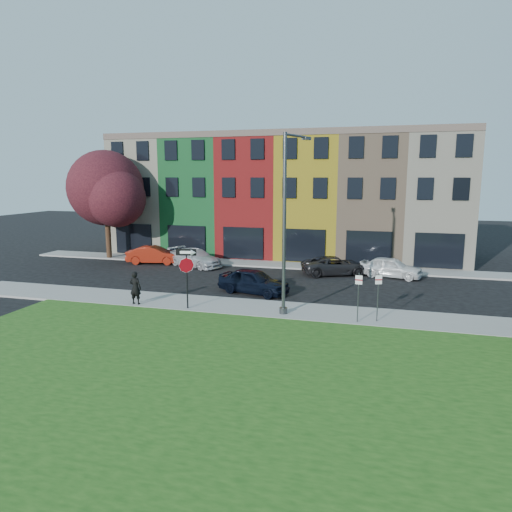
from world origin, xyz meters
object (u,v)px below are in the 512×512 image
(street_lamp, at_px, (286,225))
(man, at_px, (135,288))
(sedan_near, at_px, (254,281))
(stop_sign, at_px, (186,266))

(street_lamp, bearing_deg, man, -156.82)
(sedan_near, bearing_deg, man, 144.20)
(street_lamp, bearing_deg, sedan_near, 145.07)
(stop_sign, xyz_separation_m, sedan_near, (2.37, 4.29, -1.60))
(stop_sign, height_order, street_lamp, street_lamp)
(man, distance_m, street_lamp, 8.81)
(sedan_near, relative_size, street_lamp, 0.53)
(stop_sign, relative_size, street_lamp, 0.35)
(man, height_order, street_lamp, street_lamp)
(sedan_near, bearing_deg, street_lamp, -128.37)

